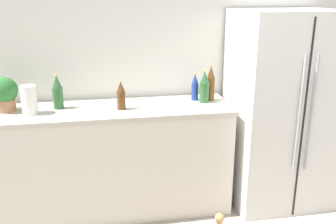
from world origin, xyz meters
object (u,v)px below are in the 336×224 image
Objects in this scene: refrigerator at (281,110)px; back_bottle_3 at (211,83)px; paper_towel_roll at (29,100)px; back_bottle_1 at (121,96)px; back_bottle_2 at (204,87)px; back_bottle_0 at (195,87)px; potted_plant at (5,93)px; back_bottle_4 at (58,92)px.

refrigerator reaches higher than back_bottle_3.
paper_towel_roll is 0.70m from back_bottle_1.
paper_towel_roll is 1.41m from back_bottle_2.
back_bottle_1 is at bearing -170.24° from back_bottle_3.
refrigerator is 1.40m from back_bottle_1.
back_bottle_2 reaches higher than back_bottle_0.
back_bottle_0 reaches higher than paper_towel_roll.
potted_plant is 1.55m from back_bottle_0.
paper_towel_roll is at bearing 179.60° from refrigerator.
paper_towel_roll is 0.80× the size of back_bottle_4.
back_bottle_1 reaches higher than paper_towel_roll.
back_bottle_0 is 0.99× the size of back_bottle_1.
back_bottle_0 is (1.54, 0.05, -0.04)m from potted_plant.
back_bottle_3 reaches higher than back_bottle_4.
refrigerator reaches higher than back_bottle_0.
refrigerator is 6.09× the size of back_bottle_4.
back_bottle_4 reaches higher than back_bottle_0.
refrigerator is 1.90m from back_bottle_4.
paper_towel_roll is at bearing -27.91° from potted_plant.
refrigerator reaches higher than potted_plant.
paper_towel_roll is (0.19, -0.10, -0.04)m from potted_plant.
refrigerator is 0.78m from back_bottle_0.
back_bottle_2 is 0.09m from back_bottle_3.
back_bottle_2 is (0.71, 0.08, 0.02)m from back_bottle_1.
back_bottle_0 is at bearing 14.04° from back_bottle_1.
back_bottle_3 is (1.48, 0.13, 0.04)m from paper_towel_roll.
back_bottle_4 is at bearing -179.07° from back_bottle_3.
potted_plant is 0.88× the size of back_bottle_3.
refrigerator reaches higher than paper_towel_roll.
back_bottle_3 is (0.07, 0.06, 0.01)m from back_bottle_2.
back_bottle_3 is at bearing 0.89° from potted_plant.
back_bottle_2 reaches higher than back_bottle_4.
refrigerator is at bearing -13.08° from back_bottle_0.
back_bottle_0 is at bearing 168.19° from back_bottle_3.
back_bottle_1 is (-1.39, 0.01, 0.20)m from refrigerator.
back_bottle_3 is at bearing -11.81° from back_bottle_0.
back_bottle_3 is (1.68, 0.03, -0.00)m from potted_plant.
refrigerator is 0.72m from back_bottle_2.
refrigerator is at bearing -7.21° from back_bottle_2.
back_bottle_4 is (-1.15, -0.05, 0.02)m from back_bottle_0.
refrigerator is 7.14× the size of back_bottle_1.
back_bottle_0 is 1.15m from back_bottle_4.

